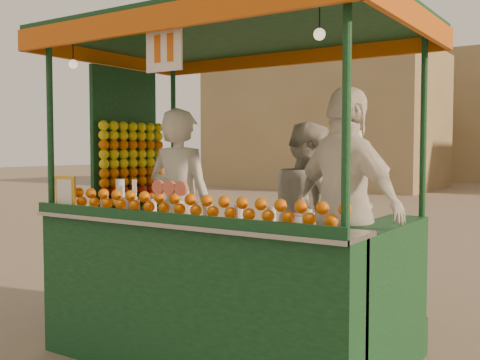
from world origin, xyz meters
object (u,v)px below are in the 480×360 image
Objects in this scene: vendor_left at (180,206)px; vendor_middle at (309,214)px; vendor_right at (347,210)px; juice_cart at (217,250)px.

vendor_left is 1.21m from vendor_middle.
juice_cart is at bearing 37.99° from vendor_right.
juice_cart is at bearing 152.27° from vendor_left.
vendor_left is 1.67m from vendor_right.
juice_cart reaches higher than vendor_left.
vendor_right reaches higher than vendor_left.
vendor_right is at bearing 175.50° from vendor_middle.
vendor_middle is (1.06, 0.57, -0.06)m from vendor_left.
vendor_right is (1.66, 0.04, 0.06)m from vendor_left.
vendor_left reaches higher than vendor_middle.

